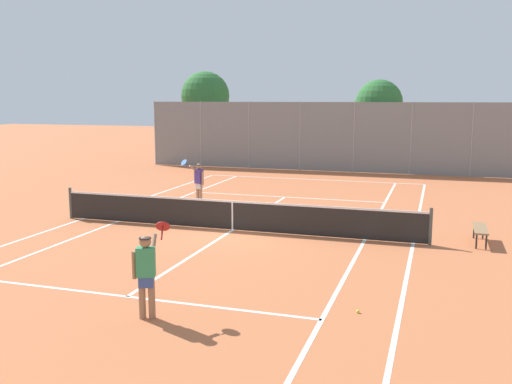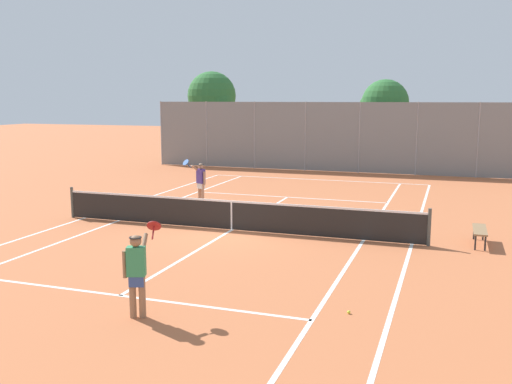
{
  "view_description": "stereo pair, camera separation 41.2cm",
  "coord_description": "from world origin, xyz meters",
  "px_view_note": "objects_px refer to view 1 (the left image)",
  "views": [
    {
      "loc": [
        6.07,
        -16.44,
        4.11
      ],
      "look_at": [
        0.29,
        1.5,
        1.0
      ],
      "focal_mm": 40.0,
      "sensor_mm": 36.0,
      "label": 1
    },
    {
      "loc": [
        6.46,
        -16.31,
        4.11
      ],
      "look_at": [
        0.29,
        1.5,
        1.0
      ],
      "focal_mm": 40.0,
      "sensor_mm": 36.0,
      "label": 2
    }
  ],
  "objects_px": {
    "loose_tennis_ball_0": "(386,215)",
    "courtside_bench": "(480,230)",
    "tree_behind_left": "(207,98)",
    "loose_tennis_ball_1": "(391,214)",
    "player_far_left": "(199,181)",
    "loose_tennis_ball_2": "(358,311)",
    "tennis_net": "(232,214)",
    "tree_behind_right": "(376,105)",
    "player_near_side": "(146,271)"
  },
  "relations": [
    {
      "from": "tree_behind_left",
      "to": "tree_behind_right",
      "type": "relative_size",
      "value": 1.13
    },
    {
      "from": "tennis_net",
      "to": "loose_tennis_ball_2",
      "type": "distance_m",
      "value": 7.53
    },
    {
      "from": "player_far_left",
      "to": "loose_tennis_ball_0",
      "type": "height_order",
      "value": "player_far_left"
    },
    {
      "from": "player_far_left",
      "to": "tree_behind_left",
      "type": "xyz_separation_m",
      "value": [
        -5.98,
        15.2,
        3.22
      ]
    },
    {
      "from": "player_far_left",
      "to": "loose_tennis_ball_2",
      "type": "bearing_deg",
      "value": -52.03
    },
    {
      "from": "loose_tennis_ball_1",
      "to": "courtside_bench",
      "type": "bearing_deg",
      "value": -50.76
    },
    {
      "from": "tennis_net",
      "to": "loose_tennis_ball_2",
      "type": "height_order",
      "value": "tennis_net"
    },
    {
      "from": "tree_behind_left",
      "to": "tree_behind_right",
      "type": "distance_m",
      "value": 11.36
    },
    {
      "from": "tree_behind_left",
      "to": "tree_behind_right",
      "type": "xyz_separation_m",
      "value": [
        11.25,
        -1.48,
        -0.43
      ]
    },
    {
      "from": "loose_tennis_ball_1",
      "to": "courtside_bench",
      "type": "relative_size",
      "value": 0.04
    },
    {
      "from": "tree_behind_left",
      "to": "tree_behind_right",
      "type": "height_order",
      "value": "tree_behind_left"
    },
    {
      "from": "tennis_net",
      "to": "player_near_side",
      "type": "height_order",
      "value": "player_near_side"
    },
    {
      "from": "player_near_side",
      "to": "loose_tennis_ball_0",
      "type": "xyz_separation_m",
      "value": [
        3.41,
        11.1,
        -0.89
      ]
    },
    {
      "from": "player_far_left",
      "to": "tennis_net",
      "type": "bearing_deg",
      "value": -53.66
    },
    {
      "from": "loose_tennis_ball_1",
      "to": "loose_tennis_ball_2",
      "type": "height_order",
      "value": "same"
    },
    {
      "from": "tennis_net",
      "to": "tree_behind_right",
      "type": "distance_m",
      "value": 17.99
    },
    {
      "from": "loose_tennis_ball_0",
      "to": "tree_behind_right",
      "type": "xyz_separation_m",
      "value": [
        -1.91,
        13.74,
        3.68
      ]
    },
    {
      "from": "player_far_left",
      "to": "tree_behind_left",
      "type": "relative_size",
      "value": 0.3
    },
    {
      "from": "loose_tennis_ball_1",
      "to": "tree_behind_right",
      "type": "height_order",
      "value": "tree_behind_right"
    },
    {
      "from": "tennis_net",
      "to": "player_near_side",
      "type": "bearing_deg",
      "value": -82.4
    },
    {
      "from": "loose_tennis_ball_0",
      "to": "courtside_bench",
      "type": "bearing_deg",
      "value": -47.53
    },
    {
      "from": "loose_tennis_ball_2",
      "to": "player_near_side",
      "type": "bearing_deg",
      "value": -158.64
    },
    {
      "from": "tennis_net",
      "to": "courtside_bench",
      "type": "distance_m",
      "value": 7.33
    },
    {
      "from": "loose_tennis_ball_0",
      "to": "loose_tennis_ball_2",
      "type": "xyz_separation_m",
      "value": [
        0.35,
        -9.63,
        0.0
      ]
    },
    {
      "from": "player_far_left",
      "to": "loose_tennis_ball_1",
      "type": "height_order",
      "value": "player_far_left"
    },
    {
      "from": "tennis_net",
      "to": "tree_behind_right",
      "type": "relative_size",
      "value": 2.31
    },
    {
      "from": "player_near_side",
      "to": "loose_tennis_ball_0",
      "type": "relative_size",
      "value": 26.88
    },
    {
      "from": "tennis_net",
      "to": "tree_behind_right",
      "type": "height_order",
      "value": "tree_behind_right"
    },
    {
      "from": "courtside_bench",
      "to": "tree_behind_left",
      "type": "xyz_separation_m",
      "value": [
        -16.08,
        18.41,
        3.74
      ]
    },
    {
      "from": "loose_tennis_ball_0",
      "to": "tree_behind_left",
      "type": "bearing_deg",
      "value": 130.85
    },
    {
      "from": "loose_tennis_ball_0",
      "to": "loose_tennis_ball_2",
      "type": "distance_m",
      "value": 9.63
    },
    {
      "from": "loose_tennis_ball_2",
      "to": "player_far_left",
      "type": "bearing_deg",
      "value": 127.97
    },
    {
      "from": "player_far_left",
      "to": "loose_tennis_ball_2",
      "type": "relative_size",
      "value": 26.88
    },
    {
      "from": "tree_behind_right",
      "to": "player_far_left",
      "type": "bearing_deg",
      "value": -111.01
    },
    {
      "from": "player_near_side",
      "to": "loose_tennis_ball_1",
      "type": "height_order",
      "value": "player_near_side"
    },
    {
      "from": "loose_tennis_ball_0",
      "to": "tree_behind_left",
      "type": "distance_m",
      "value": 20.54
    },
    {
      "from": "loose_tennis_ball_2",
      "to": "loose_tennis_ball_1",
      "type": "bearing_deg",
      "value": 91.1
    },
    {
      "from": "tree_behind_left",
      "to": "loose_tennis_ball_0",
      "type": "bearing_deg",
      "value": -49.15
    },
    {
      "from": "loose_tennis_ball_0",
      "to": "tree_behind_left",
      "type": "xyz_separation_m",
      "value": [
        -13.16,
        15.22,
        4.12
      ]
    },
    {
      "from": "tennis_net",
      "to": "loose_tennis_ball_0",
      "type": "height_order",
      "value": "tennis_net"
    },
    {
      "from": "loose_tennis_ball_0",
      "to": "loose_tennis_ball_2",
      "type": "height_order",
      "value": "same"
    },
    {
      "from": "loose_tennis_ball_2",
      "to": "courtside_bench",
      "type": "relative_size",
      "value": 0.04
    },
    {
      "from": "tennis_net",
      "to": "loose_tennis_ball_2",
      "type": "bearing_deg",
      "value": -51.01
    },
    {
      "from": "loose_tennis_ball_0",
      "to": "tree_behind_right",
      "type": "height_order",
      "value": "tree_behind_right"
    },
    {
      "from": "player_near_side",
      "to": "courtside_bench",
      "type": "distance_m",
      "value": 10.14
    },
    {
      "from": "loose_tennis_ball_2",
      "to": "courtside_bench",
      "type": "bearing_deg",
      "value": 68.2
    },
    {
      "from": "player_far_left",
      "to": "loose_tennis_ball_1",
      "type": "bearing_deg",
      "value": 1.33
    },
    {
      "from": "player_near_side",
      "to": "tree_behind_right",
      "type": "distance_m",
      "value": 25.04
    },
    {
      "from": "courtside_bench",
      "to": "player_far_left",
      "type": "bearing_deg",
      "value": 162.37
    },
    {
      "from": "player_near_side",
      "to": "loose_tennis_ball_0",
      "type": "bearing_deg",
      "value": 72.92
    }
  ]
}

